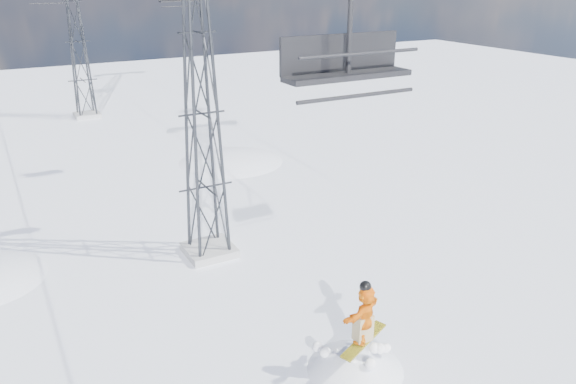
# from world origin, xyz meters

# --- Properties ---
(snow_terrain) EXTENTS (39.00, 37.00, 22.00)m
(snow_terrain) POSITION_xyz_m (-4.77, 21.24, -9.59)
(snow_terrain) COLOR white
(snow_terrain) RESTS_ON ground
(lift_tower_near) EXTENTS (5.20, 1.80, 11.43)m
(lift_tower_near) POSITION_xyz_m (0.80, 8.00, 5.47)
(lift_tower_near) COLOR #999999
(lift_tower_near) RESTS_ON ground
(lift_tower_far) EXTENTS (5.20, 1.80, 11.43)m
(lift_tower_far) POSITION_xyz_m (0.80, 33.00, 5.47)
(lift_tower_far) COLOR #999999
(lift_tower_far) RESTS_ON ground
(lift_chair_near) EXTENTS (1.87, 0.54, 2.32)m
(lift_chair_near) POSITION_xyz_m (-1.40, -3.94, 8.99)
(lift_chair_near) COLOR black
(lift_chair_near) RESTS_ON ground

